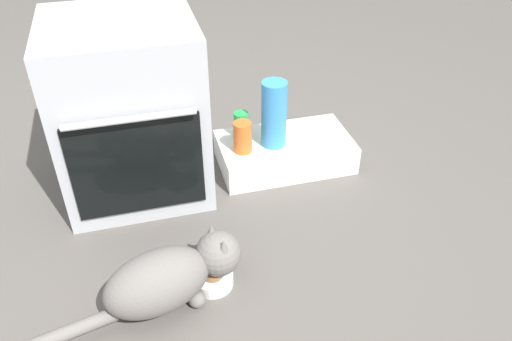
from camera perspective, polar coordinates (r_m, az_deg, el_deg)
The scene contains 8 objects.
ground at distance 1.96m, azimuth -10.45°, elevation -9.20°, with size 8.00×8.00×0.00m, color #56514C.
oven at distance 2.12m, azimuth -13.94°, elevation 6.53°, with size 0.57×0.59×0.73m.
pantry_cabinet at distance 2.34m, azimuth 3.22°, elevation 2.10°, with size 0.60×0.33×0.13m, color white.
food_bowl at distance 1.81m, azimuth -4.86°, elevation -11.87°, with size 0.14×0.14×0.08m.
cat at distance 1.71m, azimuth -9.74°, elevation -11.66°, with size 0.73×0.30×0.23m.
soda_can at distance 2.30m, azimuth -1.67°, elevation 5.13°, with size 0.07×0.07×0.12m, color green.
sauce_jar at distance 2.19m, azimuth -1.50°, elevation 3.74°, with size 0.08×0.08×0.14m, color #D16023.
water_bottle at distance 2.20m, azimuth 2.02°, elevation 6.30°, with size 0.11×0.11×0.30m, color #388CD1.
Camera 1 is at (-0.01, -1.39, 1.37)m, focal length 35.83 mm.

